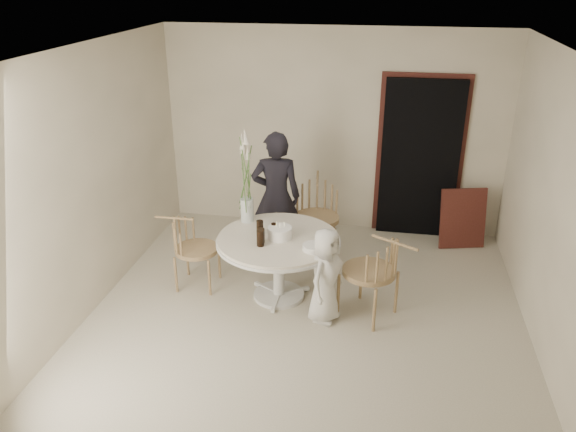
% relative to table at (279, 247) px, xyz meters
% --- Properties ---
extents(ground, '(4.50, 4.50, 0.00)m').
position_rel_table_xyz_m(ground, '(0.35, -0.25, -0.62)').
color(ground, beige).
rests_on(ground, ground).
extents(room_shell, '(4.50, 4.50, 4.50)m').
position_rel_table_xyz_m(room_shell, '(0.35, -0.25, 1.00)').
color(room_shell, beige).
rests_on(room_shell, ground).
extents(doorway, '(1.00, 0.10, 2.10)m').
position_rel_table_xyz_m(doorway, '(1.50, 1.94, 0.43)').
color(doorway, black).
rests_on(doorway, ground).
extents(door_trim, '(1.12, 0.03, 2.22)m').
position_rel_table_xyz_m(door_trim, '(1.50, 1.98, 0.49)').
color(door_trim, '#58231E').
rests_on(door_trim, ground).
extents(table, '(1.33, 1.33, 0.73)m').
position_rel_table_xyz_m(table, '(0.00, 0.00, 0.00)').
color(table, silver).
rests_on(table, ground).
extents(picture_frame, '(0.62, 0.32, 0.78)m').
position_rel_table_xyz_m(picture_frame, '(2.10, 1.64, -0.23)').
color(picture_frame, '#58231E').
rests_on(picture_frame, ground).
extents(chair_far, '(0.58, 0.62, 0.97)m').
position_rel_table_xyz_m(chair_far, '(0.26, 1.14, 0.01)').
color(chair_far, tan).
rests_on(chair_far, ground).
extents(chair_right, '(0.71, 0.69, 0.95)m').
position_rel_table_xyz_m(chair_right, '(1.09, -0.24, -0.00)').
color(chair_right, tan).
rests_on(chair_right, ground).
extents(chair_left, '(0.52, 0.48, 0.84)m').
position_rel_table_xyz_m(chair_left, '(-1.07, 0.08, -0.07)').
color(chair_left, tan).
rests_on(chair_left, ground).
extents(girl, '(0.65, 0.48, 1.63)m').
position_rel_table_xyz_m(girl, '(-0.21, 0.91, 0.20)').
color(girl, black).
rests_on(girl, ground).
extents(boy, '(0.47, 0.58, 1.02)m').
position_rel_table_xyz_m(boy, '(0.55, -0.33, -0.11)').
color(boy, silver).
rests_on(boy, ground).
extents(birthday_cake, '(0.26, 0.26, 0.17)m').
position_rel_table_xyz_m(birthday_cake, '(0.02, -0.01, 0.18)').
color(birthday_cake, white).
rests_on(birthday_cake, table).
extents(cola_tumbler_a, '(0.10, 0.10, 0.17)m').
position_rel_table_xyz_m(cola_tumbler_a, '(-0.15, -0.22, 0.20)').
color(cola_tumbler_a, black).
rests_on(cola_tumbler_a, table).
extents(cola_tumbler_b, '(0.09, 0.09, 0.16)m').
position_rel_table_xyz_m(cola_tumbler_b, '(-0.15, -0.15, 0.19)').
color(cola_tumbler_b, black).
rests_on(cola_tumbler_b, table).
extents(cola_tumbler_c, '(0.08, 0.08, 0.16)m').
position_rel_table_xyz_m(cola_tumbler_c, '(-0.21, 0.04, 0.19)').
color(cola_tumbler_c, black).
rests_on(cola_tumbler_c, table).
extents(cola_tumbler_d, '(0.08, 0.08, 0.13)m').
position_rel_table_xyz_m(cola_tumbler_d, '(-0.06, 0.05, 0.18)').
color(cola_tumbler_d, black).
rests_on(cola_tumbler_d, table).
extents(plate_stack, '(0.23, 0.23, 0.06)m').
position_rel_table_xyz_m(plate_stack, '(0.41, -0.22, 0.14)').
color(plate_stack, white).
rests_on(plate_stack, table).
extents(flower_vase, '(0.15, 0.15, 1.08)m').
position_rel_table_xyz_m(flower_vase, '(-0.43, 0.35, 0.53)').
color(flower_vase, silver).
rests_on(flower_vase, table).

